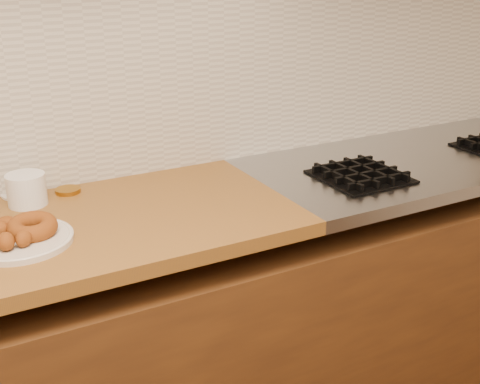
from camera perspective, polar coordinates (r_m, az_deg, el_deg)
name	(u,v)px	position (r m, az deg, el deg)	size (l,w,h in m)	color
wall_back	(63,34)	(1.84, -16.46, 14.19)	(4.00, 0.02, 2.70)	tan
base_cabinet	(121,373)	(1.92, -11.23, -16.47)	(3.60, 0.60, 0.77)	#593314
stovetop	(423,160)	(2.24, 16.95, 2.89)	(1.30, 0.62, 0.04)	#9EA0A5
backsplash	(69,87)	(1.85, -15.89, 9.57)	(3.60, 0.02, 0.60)	beige
burner_grates	(435,159)	(2.16, 18.04, 2.98)	(0.91, 0.26, 0.03)	black
donut_plate	(20,240)	(1.57, -20.10, -4.32)	(0.25, 0.25, 0.01)	beige
ring_donut	(32,226)	(1.56, -19.09, -3.11)	(0.12, 0.12, 0.04)	brown
fried_dough_chunks	(2,234)	(1.55, -21.66, -3.71)	(0.13, 0.18, 0.04)	brown
plastic_tub	(27,190)	(1.79, -19.58, 0.22)	(0.11, 0.11, 0.09)	white
tub_lid	(22,193)	(1.89, -19.93, -0.11)	(0.12, 0.12, 0.01)	white
brass_jar_lid	(68,191)	(1.86, -16.01, 0.13)	(0.07, 0.07, 0.01)	#A5731F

